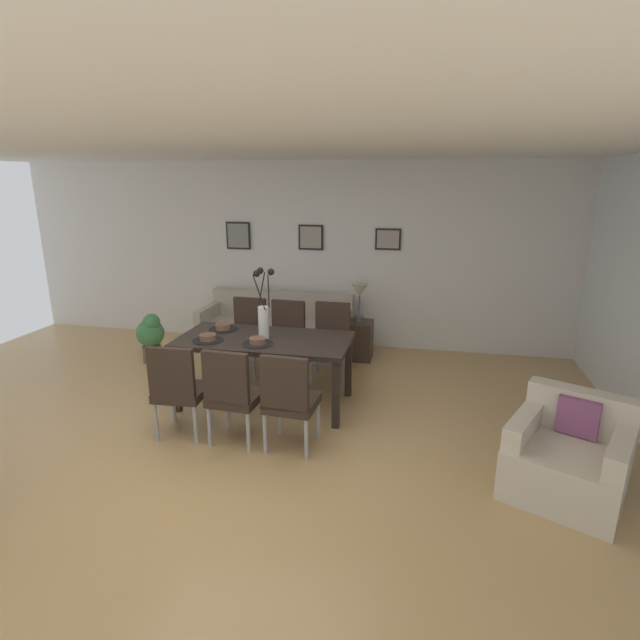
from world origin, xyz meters
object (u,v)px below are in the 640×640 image
object	(u,v)px
dining_table	(264,345)
table_lamp	(360,294)
framed_picture_center	(311,237)
dining_chair_far_left	(232,391)
armchair	(568,458)
side_table	(358,340)
bowl_near_right	(223,326)
bowl_far_left	(258,340)
dining_chair_mid_left	(289,397)
centerpiece_vase	(263,312)
framed_picture_right	(388,239)
dining_chair_far_right	(285,335)
dining_chair_near_right	(247,332)
dining_chair_mid_right	(331,338)
sofa	(277,332)
potted_plant	(151,335)
framed_picture_left	(238,236)
bowl_near_left	(208,337)
dining_chair_near_left	(178,386)

from	to	relation	value
dining_table	table_lamp	size ratio (longest dim) A/B	3.53
dining_table	framed_picture_center	distance (m)	2.33
dining_chair_far_left	armchair	world-z (taller)	dining_chair_far_left
side_table	table_lamp	bearing A→B (deg)	0.00
bowl_near_right	bowl_far_left	world-z (taller)	same
dining_chair_far_left	dining_chair_mid_left	xyz separation A→B (m)	(0.53, -0.01, 0.00)
centerpiece_vase	bowl_far_left	bearing A→B (deg)	-90.26
bowl_far_left	framed_picture_center	bearing A→B (deg)	90.00
centerpiece_vase	framed_picture_right	world-z (taller)	framed_picture_right
dining_chair_far_right	dining_chair_mid_left	world-z (taller)	same
bowl_far_left	dining_chair_mid_left	bearing A→B (deg)	-52.85
armchair	bowl_far_left	bearing A→B (deg)	163.61
dining_chair_near_right	armchair	bearing A→B (deg)	-29.83
dining_chair_far_left	table_lamp	distance (m)	2.62
framed_picture_center	framed_picture_right	xyz separation A→B (m)	(1.09, 0.00, 0.00)
dining_chair_mid_left	dining_chair_mid_right	size ratio (longest dim) A/B	1.00
sofa	potted_plant	world-z (taller)	sofa
bowl_far_left	framed_picture_right	bearing A→B (deg)	65.21
bowl_near_right	dining_chair_far_left	bearing A→B (deg)	-63.91
dining_chair_far_right	potted_plant	world-z (taller)	dining_chair_far_right
side_table	table_lamp	world-z (taller)	table_lamp
dining_table	framed_picture_right	bearing A→B (deg)	63.22
dining_chair_far_left	bowl_far_left	size ratio (longest dim) A/B	5.41
armchair	framed_picture_left	xyz separation A→B (m)	(-3.85, 3.16, 1.27)
bowl_near_left	bowl_near_right	bearing A→B (deg)	90.00
sofa	table_lamp	distance (m)	1.32
sofa	dining_chair_mid_right	bearing A→B (deg)	-41.05
dining_chair_near_right	table_lamp	distance (m)	1.54
dining_chair_mid_left	bowl_far_left	world-z (taller)	dining_chair_mid_left
bowl_near_left	framed_picture_center	distance (m)	2.53
dining_chair_mid_left	framed_picture_left	world-z (taller)	framed_picture_left
dining_chair_near_left	table_lamp	distance (m)	2.83
framed_picture_right	framed_picture_left	bearing A→B (deg)	-180.00
dining_chair_near_left	side_table	bearing A→B (deg)	61.61
dining_chair_near_left	bowl_near_left	world-z (taller)	dining_chair_near_left
dining_chair_far_right	armchair	distance (m)	3.34
framed_picture_center	table_lamp	bearing A→B (deg)	-35.13
dining_chair_far_right	centerpiece_vase	size ratio (longest dim) A/B	1.25
dining_chair_near_left	side_table	xyz separation A→B (m)	(1.33, 2.47, -0.25)
dining_chair_far_right	bowl_near_right	world-z (taller)	dining_chair_far_right
dining_chair_mid_right	armchair	world-z (taller)	dining_chair_mid_right
framed_picture_right	potted_plant	size ratio (longest dim) A/B	0.52
dining_chair_near_right	framed_picture_left	world-z (taller)	framed_picture_left
framed_picture_right	dining_chair_far_left	bearing A→B (deg)	-110.11
dining_chair_near_left	framed_picture_left	world-z (taller)	framed_picture_left
dining_table	bowl_near_right	distance (m)	0.59
bowl_near_left	framed_picture_left	size ratio (longest dim) A/B	0.43
dining_chair_far_right	framed_picture_right	bearing A→B (deg)	50.21
centerpiece_vase	sofa	bearing A→B (deg)	102.96
dining_chair_near_left	armchair	bearing A→B (deg)	-2.56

